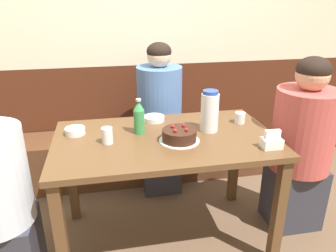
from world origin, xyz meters
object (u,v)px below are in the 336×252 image
(bowl_rice_small, at_px, (75,131))
(glass_tumbler_short, at_px, (240,118))
(soju_bottle, at_px, (139,117))
(water_pitcher, at_px, (210,111))
(glass_water_tall, at_px, (107,136))
(birthday_cake, at_px, (179,135))
(napkin_holder, at_px, (272,141))
(person_grey_tee, at_px, (160,122))
(person_teal_shirt, at_px, (301,146))
(bench_seat, at_px, (148,154))
(bowl_soup_white, at_px, (154,118))

(bowl_rice_small, relative_size, glass_tumbler_short, 1.70)
(bowl_rice_small, bearing_deg, soju_bottle, -8.09)
(water_pitcher, relative_size, glass_water_tall, 2.75)
(soju_bottle, xyz_separation_m, bowl_rice_small, (-0.39, 0.06, -0.08))
(bowl_rice_small, distance_m, glass_water_tall, 0.26)
(birthday_cake, xyz_separation_m, napkin_holder, (0.48, -0.18, 0.00))
(person_grey_tee, bearing_deg, person_teal_shirt, 52.00)
(birthday_cake, distance_m, napkin_holder, 0.52)
(birthday_cake, bearing_deg, glass_water_tall, 172.89)
(bench_seat, distance_m, glass_tumbler_short, 1.04)
(napkin_holder, xyz_separation_m, glass_tumbler_short, (-0.02, 0.39, -0.00))
(glass_tumbler_short, bearing_deg, bowl_soup_white, 164.94)
(napkin_holder, bearing_deg, birthday_cake, 159.19)
(napkin_holder, bearing_deg, glass_tumbler_short, 93.48)
(person_grey_tee, bearing_deg, glass_tumbler_short, 41.26)
(water_pitcher, distance_m, glass_tumbler_short, 0.27)
(bowl_soup_white, distance_m, person_grey_tee, 0.42)
(birthday_cake, bearing_deg, bowl_rice_small, 159.77)
(person_grey_tee, bearing_deg, soju_bottle, -21.70)
(glass_tumbler_short, xyz_separation_m, person_teal_shirt, (0.39, -0.14, -0.17))
(napkin_holder, xyz_separation_m, person_teal_shirt, (0.36, 0.25, -0.18))
(soju_bottle, height_order, glass_tumbler_short, soju_bottle)
(napkin_holder, xyz_separation_m, bowl_soup_white, (-0.58, 0.54, -0.02))
(soju_bottle, distance_m, glass_tumbler_short, 0.68)
(glass_water_tall, relative_size, person_teal_shirt, 0.08)
(bowl_soup_white, relative_size, glass_water_tall, 1.48)
(glass_tumbler_short, height_order, person_teal_shirt, person_teal_shirt)
(bench_seat, relative_size, water_pitcher, 8.17)
(glass_tumbler_short, bearing_deg, soju_bottle, -176.62)
(bench_seat, height_order, glass_water_tall, glass_water_tall)
(birthday_cake, xyz_separation_m, glass_tumbler_short, (0.46, 0.21, -0.00))
(person_grey_tee, bearing_deg, napkin_holder, 27.73)
(bowl_soup_white, relative_size, person_grey_tee, 0.12)
(birthday_cake, relative_size, soju_bottle, 1.08)
(water_pitcher, distance_m, glass_water_tall, 0.64)
(soju_bottle, distance_m, person_teal_shirt, 1.09)
(bowl_soup_white, xyz_separation_m, person_grey_tee, (0.10, 0.37, -0.17))
(glass_water_tall, relative_size, person_grey_tee, 0.08)
(bench_seat, distance_m, soju_bottle, 0.98)
(person_teal_shirt, bearing_deg, person_grey_tee, -38.00)
(glass_water_tall, xyz_separation_m, person_teal_shirt, (1.26, 0.01, -0.19))
(soju_bottle, relative_size, glass_water_tall, 2.32)
(birthday_cake, relative_size, napkin_holder, 2.14)
(bench_seat, bearing_deg, person_grey_tee, -66.25)
(water_pitcher, height_order, napkin_holder, water_pitcher)
(bench_seat, distance_m, person_grey_tee, 0.42)
(person_teal_shirt, bearing_deg, glass_water_tall, 0.67)
(bench_seat, height_order, birthday_cake, birthday_cake)
(bowl_soup_white, height_order, bowl_rice_small, bowl_rice_small)
(bowl_rice_small, xyz_separation_m, glass_tumbler_short, (1.06, -0.02, 0.02))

